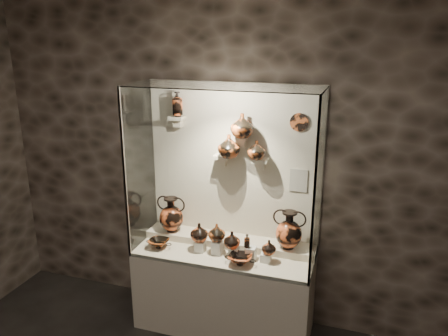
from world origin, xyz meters
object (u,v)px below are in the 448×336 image
Objects in this scene: ovoid_vase_b at (242,125)px; jug_a at (199,232)px; amphora_right at (289,230)px; jug_b at (217,232)px; amphora_left at (171,214)px; ovoid_vase_a at (229,146)px; kylix_left at (159,243)px; jug_c at (232,240)px; lekythos_small at (247,240)px; ovoid_vase_c at (257,150)px; kylix_right at (240,259)px; jug_e at (269,247)px; lekythos_tall at (178,103)px.

jug_a is at bearing -169.56° from ovoid_vase_b.
jug_b is (-0.65, -0.18, -0.04)m from amphora_right.
amphora_left is at bearing 161.24° from ovoid_vase_b.
ovoid_vase_a is (-0.60, 0.04, 0.74)m from amphora_right.
kylix_left is at bearing -94.92° from amphora_left.
lekythos_small is (0.15, -0.01, 0.02)m from jug_c.
ovoid_vase_b reaches higher than ovoid_vase_c.
amphora_right is 1.34× the size of kylix_right.
jug_e is 0.99m from ovoid_vase_a.
kylix_right is (0.84, -0.07, 0.00)m from kylix_left.
kylix_right is at bearing -162.69° from jug_e.
lekythos_tall is at bearing 128.85° from jug_a.
kylix_right is (0.44, -0.14, -0.13)m from jug_a.
jug_a is 1.32× the size of jug_e.
jug_a is 1.24m from lekythos_tall.
jug_a is 0.43m from kylix_left.
ovoid_vase_a reaches higher than kylix_left.
ovoid_vase_b is at bearing 100.70° from kylix_right.
amphora_left is at bearing -162.69° from ovoid_vase_a.
jug_a is 1.02× the size of ovoid_vase_c.
ovoid_vase_a is at bearing 157.60° from ovoid_vase_b.
jug_b is at bearing -88.53° from ovoid_vase_a.
jug_a reaches higher than jug_c.
lekythos_tall reaches higher than ovoid_vase_c.
amphora_left is at bearing 143.38° from jug_a.
ovoid_vase_b is at bearing 21.65° from jug_a.
amphora_left is 1.43× the size of kylix_left.
lekythos_tall reaches higher than jug_e.
jug_b is 1.04× the size of jug_c.
jug_a is 0.81× the size of ovoid_vase_b.
kylix_left is at bearing 170.89° from kylix_right.
amphora_right is 0.54m from jug_c.
jug_e is at bearing -149.45° from amphora_right.
ovoid_vase_a reaches higher than ovoid_vase_c.
amphora_left is 2.66× the size of jug_e.
amphora_left reaches higher than jug_c.
ovoid_vase_c is at bearing 18.05° from ovoid_vase_a.
jug_a is 0.87m from ovoid_vase_a.
amphora_right is 2.17× the size of jug_b.
ovoid_vase_a is at bearing 117.11° from kylix_right.
lekythos_small is 0.88m from ovoid_vase_a.
jug_a is at bearing -165.24° from ovoid_vase_c.
jug_c is at bearing -14.13° from jug_a.
kylix_left is at bearing -141.31° from ovoid_vase_a.
lekythos_small is at bearing -171.40° from amphora_right.
kylix_left is 0.92× the size of kylix_right.
jug_c is (0.33, -0.02, -0.02)m from jug_a.
jug_e reaches higher than kylix_left.
lekythos_tall is (0.07, 0.07, 1.12)m from amphora_left.
kylix_right is at bearing -20.59° from amphora_left.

